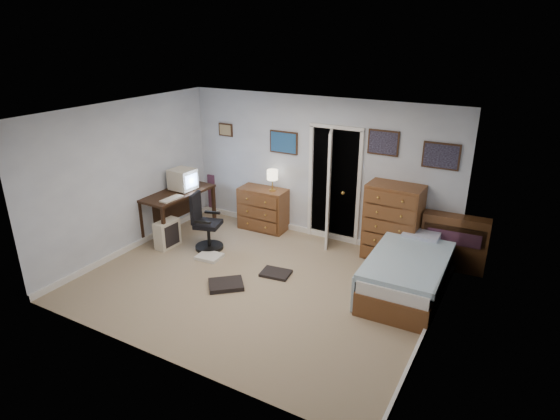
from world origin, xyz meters
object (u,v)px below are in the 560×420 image
object	(u,v)px
low_dresser	(263,209)
tall_dresser	(393,223)
bed	(407,272)
office_chair	(205,228)
computer_desk	(174,201)

from	to	relation	value
low_dresser	tall_dresser	world-z (taller)	tall_dresser
tall_dresser	bed	size ratio (longest dim) A/B	0.65
office_chair	tall_dresser	world-z (taller)	tall_dresser
computer_desk	office_chair	distance (m)	0.98
low_dresser	tall_dresser	size ratio (longest dim) A/B	0.70
office_chair	tall_dresser	xyz separation A→B (m)	(2.87, 1.19, 0.25)
low_dresser	tall_dresser	bearing A→B (deg)	-2.57
office_chair	low_dresser	distance (m)	1.28
office_chair	bed	world-z (taller)	office_chair
low_dresser	bed	distance (m)	3.09
computer_desk	tall_dresser	size ratio (longest dim) A/B	1.12
computer_desk	tall_dresser	world-z (taller)	tall_dresser
computer_desk	low_dresser	world-z (taller)	computer_desk
bed	tall_dresser	bearing A→B (deg)	117.95
computer_desk	bed	distance (m)	4.29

